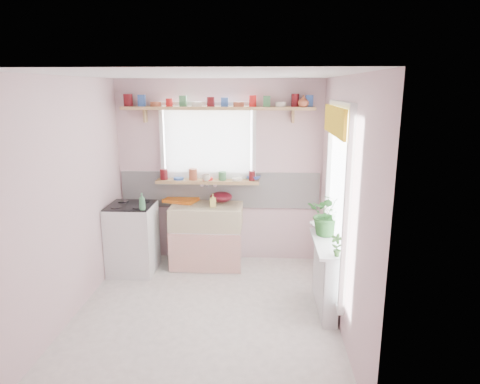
{
  "coord_description": "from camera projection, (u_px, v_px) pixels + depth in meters",
  "views": [
    {
      "loc": [
        0.61,
        -4.16,
        2.39
      ],
      "look_at": [
        0.34,
        0.55,
        1.23
      ],
      "focal_mm": 32.0,
      "sensor_mm": 36.0,
      "label": 1
    }
  ],
  "objects": [
    {
      "name": "sill_cup",
      "position": [
        206.0,
        178.0,
        5.73
      ],
      "size": [
        0.12,
        0.12,
        0.09
      ],
      "primitive_type": "imported",
      "rotation": [
        0.0,
        0.0,
        -0.1
      ],
      "color": "beige",
      "rests_on": "windowsill"
    },
    {
      "name": "herb_pot",
      "position": [
        337.0,
        245.0,
        4.16
      ],
      "size": [
        0.14,
        0.12,
        0.23
      ],
      "primitive_type": "imported",
      "rotation": [
        0.0,
        0.0,
        -0.39
      ],
      "color": "#376327",
      "rests_on": "radiator_ledge"
    },
    {
      "name": "radiator_ledge",
      "position": [
        326.0,
        275.0,
        4.66
      ],
      "size": [
        0.22,
        0.95,
        0.78
      ],
      "color": "white",
      "rests_on": "ground"
    },
    {
      "name": "sill_bowl",
      "position": [
        253.0,
        177.0,
        5.82
      ],
      "size": [
        0.2,
        0.2,
        0.06
      ],
      "primitive_type": "imported",
      "rotation": [
        0.0,
        0.0,
        0.02
      ],
      "color": "#2F489A",
      "rests_on": "windowsill"
    },
    {
      "name": "sink_unit",
      "position": [
        207.0,
        235.0,
        5.79
      ],
      "size": [
        0.95,
        0.65,
        1.11
      ],
      "color": "white",
      "rests_on": "ground"
    },
    {
      "name": "windowsill",
      "position": [
        208.0,
        181.0,
        5.81
      ],
      "size": [
        1.4,
        0.22,
        0.04
      ],
      "primitive_type": "cube",
      "color": "tan",
      "rests_on": "room"
    },
    {
      "name": "colander",
      "position": [
        221.0,
        197.0,
        5.87
      ],
      "size": [
        0.39,
        0.39,
        0.14
      ],
      "primitive_type": "ellipsoid",
      "rotation": [
        0.0,
        0.0,
        -0.31
      ],
      "color": "#520E19",
      "rests_on": "sink_unit"
    },
    {
      "name": "jade_plant",
      "position": [
        328.0,
        214.0,
        4.73
      ],
      "size": [
        0.52,
        0.48,
        0.49
      ],
      "primitive_type": "imported",
      "rotation": [
        0.0,
        0.0,
        -0.25
      ],
      "color": "#295E25",
      "rests_on": "radiator_ledge"
    },
    {
      "name": "dish_tray",
      "position": [
        181.0,
        200.0,
        5.91
      ],
      "size": [
        0.5,
        0.43,
        0.04
      ],
      "primitive_type": "cube",
      "rotation": [
        0.0,
        0.0,
        -0.29
      ],
      "color": "#D26112",
      "rests_on": "sink_unit"
    },
    {
      "name": "cooker",
      "position": [
        133.0,
        238.0,
        5.6
      ],
      "size": [
        0.58,
        0.58,
        0.93
      ],
      "color": "white",
      "rests_on": "ground"
    },
    {
      "name": "sill_crockery",
      "position": [
        206.0,
        176.0,
        5.79
      ],
      "size": [
        1.35,
        0.11,
        0.12
      ],
      "color": "#590F14",
      "rests_on": "windowsill"
    },
    {
      "name": "pine_shelf",
      "position": [
        218.0,
        108.0,
        5.55
      ],
      "size": [
        2.52,
        0.24,
        0.04
      ],
      "primitive_type": "cube",
      "color": "tan",
      "rests_on": "room"
    },
    {
      "name": "fruit",
      "position": [
        326.0,
        222.0,
        4.92
      ],
      "size": [
        0.2,
        0.14,
        0.1
      ],
      "color": "orange",
      "rests_on": "fruit_bowl"
    },
    {
      "name": "fruit_bowl",
      "position": [
        326.0,
        227.0,
        4.93
      ],
      "size": [
        0.44,
        0.44,
        0.08
      ],
      "primitive_type": "imported",
      "rotation": [
        0.0,
        0.0,
        0.41
      ],
      "color": "silver",
      "rests_on": "radiator_ledge"
    },
    {
      "name": "cooker_bottle",
      "position": [
        142.0,
        202.0,
        5.25
      ],
      "size": [
        0.08,
        0.08,
        0.21
      ],
      "primitive_type": "imported",
      "rotation": [
        0.0,
        0.0,
        -0.02
      ],
      "color": "#428455",
      "rests_on": "cooker"
    },
    {
      "name": "shelf_vase",
      "position": [
        303.0,
        101.0,
        5.41
      ],
      "size": [
        0.18,
        0.18,
        0.15
      ],
      "primitive_type": "imported",
      "rotation": [
        0.0,
        0.0,
        -0.4
      ],
      "color": "#B85B38",
      "rests_on": "pine_shelf"
    },
    {
      "name": "soap_bottle_sink",
      "position": [
        213.0,
        200.0,
        5.62
      ],
      "size": [
        0.08,
        0.09,
        0.17
      ],
      "primitive_type": "imported",
      "rotation": [
        0.0,
        0.0,
        0.08
      ],
      "color": "#E7D667",
      "rests_on": "sink_unit"
    },
    {
      "name": "room",
      "position": [
        268.0,
        175.0,
        5.11
      ],
      "size": [
        3.2,
        3.2,
        3.2
      ],
      "color": "white",
      "rests_on": "ground"
    },
    {
      "name": "shelf_crockery",
      "position": [
        218.0,
        102.0,
        5.54
      ],
      "size": [
        2.47,
        0.11,
        0.12
      ],
      "color": "#590F14",
      "rests_on": "pine_shelf"
    }
  ]
}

